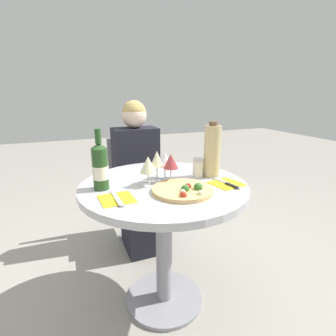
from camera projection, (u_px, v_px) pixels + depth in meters
ground_plane at (164, 299)px, 1.60m from camera, size 12.00×12.00×0.00m
dining_table at (164, 212)px, 1.44m from camera, size 0.89×0.89×0.75m
chair_behind_diner at (135, 190)px, 2.23m from camera, size 0.38×0.38×0.85m
seated_diner at (139, 183)px, 2.08m from camera, size 0.35×0.44×1.16m
pizza_large at (184, 190)px, 1.27m from camera, size 0.30×0.30×0.05m
wine_bottle at (100, 167)px, 1.28m from camera, size 0.08×0.08×0.30m
tall_carafe at (212, 151)px, 1.47m from camera, size 0.09×0.09×0.31m
sugar_shaker at (198, 168)px, 1.48m from camera, size 0.06×0.06×0.11m
wine_glass_front_left at (148, 165)px, 1.33m from camera, size 0.08×0.08×0.16m
wine_glass_front_right at (171, 162)px, 1.37m from camera, size 0.08×0.08×0.16m
wine_glass_back_right at (165, 159)px, 1.45m from camera, size 0.08×0.08×0.15m
wine_glass_center at (157, 159)px, 1.39m from camera, size 0.07×0.07×0.17m
place_setting_left at (117, 199)px, 1.18m from camera, size 0.16×0.19×0.01m
place_setting_right at (227, 184)px, 1.38m from camera, size 0.18×0.19×0.01m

